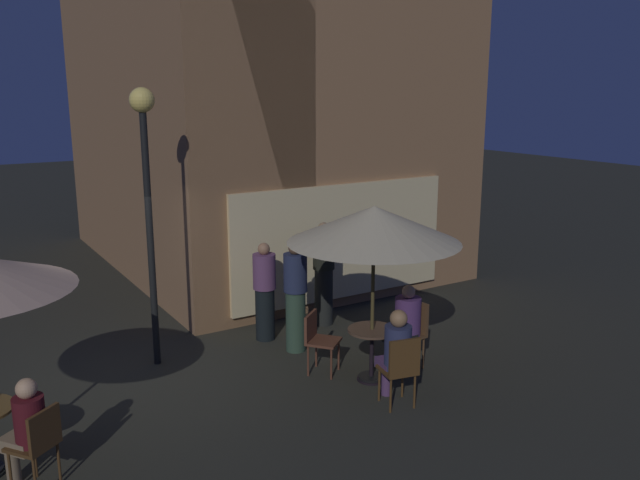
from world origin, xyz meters
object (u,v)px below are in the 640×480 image
at_px(cafe_chair_0, 412,328).
at_px(cafe_chair_3, 38,441).
at_px(cafe_table_0, 372,345).
at_px(patron_seated_2, 26,427).
at_px(patio_umbrella_0, 374,225).
at_px(cafe_chair_2, 401,366).
at_px(street_lamp_near_corner, 146,169).
at_px(patron_standing_5, 265,292).
at_px(cafe_chair_1, 318,336).
at_px(patron_standing_3, 295,296).
at_px(patron_standing_4, 324,274).
at_px(patron_seated_0, 405,322).
at_px(patron_seated_1, 396,350).

distance_m(cafe_chair_0, cafe_chair_3, 5.14).
xyz_separation_m(cafe_table_0, patron_seated_2, (-4.44, -0.23, 0.16)).
relative_size(patio_umbrella_0, cafe_chair_2, 2.57).
height_order(street_lamp_near_corner, patron_standing_5, street_lamp_near_corner).
xyz_separation_m(street_lamp_near_corner, cafe_chair_1, (1.85, -1.52, -2.34)).
bearing_deg(patron_standing_3, cafe_chair_0, -40.15).
height_order(cafe_chair_0, cafe_chair_3, cafe_chair_0).
xyz_separation_m(patron_standing_4, patron_standing_5, (-1.18, -0.10, -0.10)).
relative_size(street_lamp_near_corner, cafe_chair_0, 4.07).
relative_size(street_lamp_near_corner, patron_standing_5, 2.49).
bearing_deg(patio_umbrella_0, cafe_chair_3, -175.46).
height_order(cafe_chair_3, patron_standing_5, patron_standing_5).
bearing_deg(cafe_chair_3, cafe_chair_1, -112.41).
xyz_separation_m(cafe_chair_2, patron_standing_5, (-0.37, 3.01, 0.22)).
distance_m(street_lamp_near_corner, cafe_chair_2, 4.35).
relative_size(patron_seated_2, patron_standing_5, 0.75).
relative_size(patron_seated_0, patron_seated_1, 0.98).
distance_m(cafe_table_0, cafe_chair_1, 0.79).
distance_m(cafe_chair_0, patron_seated_1, 1.22).
xyz_separation_m(patio_umbrella_0, cafe_chair_3, (-4.35, -0.35, -1.65)).
bearing_deg(cafe_chair_1, patron_seated_0, 24.69).
height_order(cafe_chair_2, patron_seated_2, patron_seated_2).
xyz_separation_m(cafe_chair_1, patron_seated_2, (-3.94, -0.84, 0.14)).
distance_m(patron_seated_1, patron_standing_5, 2.89).
xyz_separation_m(cafe_chair_1, patron_standing_5, (-0.05, 1.54, 0.26)).
relative_size(patron_seated_2, patron_standing_4, 0.67).
distance_m(cafe_table_0, patron_seated_1, 0.76).
bearing_deg(cafe_chair_0, patron_standing_4, -91.42).
bearing_deg(patron_standing_3, patio_umbrella_0, -65.23).
bearing_deg(patron_seated_0, patron_standing_3, -60.26).
relative_size(patio_umbrella_0, patron_seated_1, 1.92).
distance_m(cafe_chair_1, cafe_chair_3, 3.97).
distance_m(patio_umbrella_0, cafe_chair_1, 1.84).
height_order(cafe_table_0, patron_seated_2, patron_seated_2).
bearing_deg(patron_seated_1, patron_seated_2, 95.27).
xyz_separation_m(cafe_chair_3, patron_standing_4, (4.98, 2.59, 0.34)).
relative_size(cafe_chair_0, patron_seated_0, 0.78).
distance_m(cafe_chair_2, patron_standing_4, 3.22).
relative_size(patio_umbrella_0, patron_standing_4, 1.38).
bearing_deg(cafe_chair_3, patio_umbrella_0, -121.82).
distance_m(cafe_table_0, cafe_chair_0, 0.78).
xyz_separation_m(cafe_chair_3, patron_seated_1, (4.20, -0.37, 0.17)).
xyz_separation_m(patron_seated_0, patron_seated_1, (-0.78, -0.77, 0.01)).
xyz_separation_m(patio_umbrella_0, patron_seated_2, (-4.44, -0.23, -1.53)).
relative_size(patio_umbrella_0, patron_standing_5, 1.54).
height_order(cafe_chair_0, patron_standing_4, patron_standing_4).
relative_size(street_lamp_near_corner, patron_seated_2, 3.31).
xyz_separation_m(cafe_chair_1, cafe_chair_3, (-3.85, -0.96, 0.02)).
bearing_deg(patron_standing_5, patio_umbrella_0, 51.83).
distance_m(patio_umbrella_0, patron_standing_4, 2.67).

